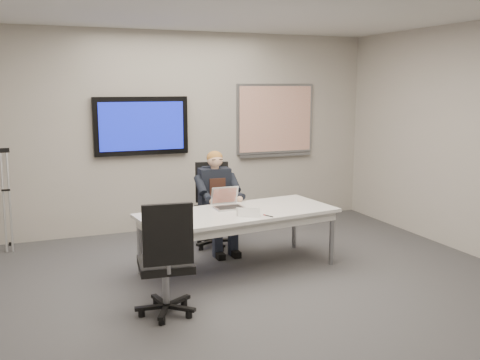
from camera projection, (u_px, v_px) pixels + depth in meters
name	position (u px, v px, depth m)	size (l,w,h in m)	color
floor	(261.00, 303.00, 5.10)	(6.00, 6.00, 0.02)	#39393B
wall_back	(176.00, 132.00, 7.59)	(6.00, 0.02, 2.80)	#AAA599
conference_table	(238.00, 218.00, 5.94)	(2.27, 1.16, 0.67)	silver
tv_display	(141.00, 126.00, 7.34)	(1.30, 0.09, 0.80)	black
whiteboard	(275.00, 120.00, 8.11)	(1.25, 0.08, 1.10)	gray
office_chair_far	(214.00, 220.00, 6.89)	(0.61, 0.61, 1.07)	black
office_chair_near	(166.00, 281.00, 4.76)	(0.57, 0.57, 1.07)	black
seated_person	(219.00, 212.00, 6.64)	(0.40, 0.68, 1.25)	#1F2433
crutch	(6.00, 197.00, 6.68)	(0.18, 0.38, 1.34)	#AAADB2
laptop	(227.00, 202.00, 6.11)	(0.33, 0.30, 0.23)	#ACACAE
name_tent	(248.00, 212.00, 5.69)	(0.24, 0.07, 0.09)	white
pen	(268.00, 216.00, 5.70)	(0.01, 0.01, 0.14)	black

